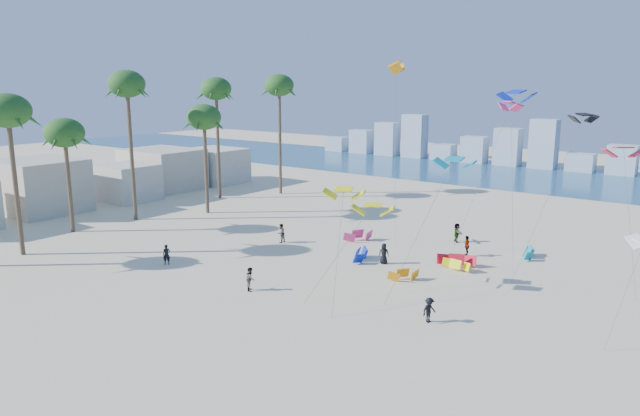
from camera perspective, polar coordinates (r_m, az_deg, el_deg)
The scene contains 10 objects.
ground at distance 40.64m, azimuth -17.44°, elevation -9.50°, with size 220.00×220.00×0.00m, color beige.
ocean at distance 99.67m, azimuth 18.31°, elevation 3.10°, with size 220.00×220.00×0.00m, color navy.
kitesurfer_near at distance 49.56m, azimuth -14.67°, elevation -4.40°, with size 0.61×0.40×1.66m, color black.
kitesurfer_mid at distance 42.49m, azimuth -6.77°, elevation -6.84°, with size 0.82×0.64×1.68m, color gray.
kitesurfers_far at distance 49.59m, azimuth 10.16°, elevation -4.13°, with size 32.60×19.87×1.79m.
grounded_kites at distance 49.85m, azimuth 9.55°, elevation -4.53°, with size 16.40×13.97×1.00m.
flying_kites at distance 47.13m, azimuth 16.51°, elevation 7.81°, with size 25.94×26.94×18.50m.
palm_row at distance 64.29m, azimuth -17.30°, elevation 9.22°, with size 9.16×44.80×15.83m.
beachfront_buildings at distance 78.42m, azimuth -19.72°, elevation 2.68°, with size 11.50×43.00×6.00m.
distant_skyline at distance 109.09m, azimuth 19.54°, elevation 5.39°, with size 85.00×3.00×8.40m.
Camera 1 is at (31.23, -21.52, 14.60)m, focal length 32.97 mm.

